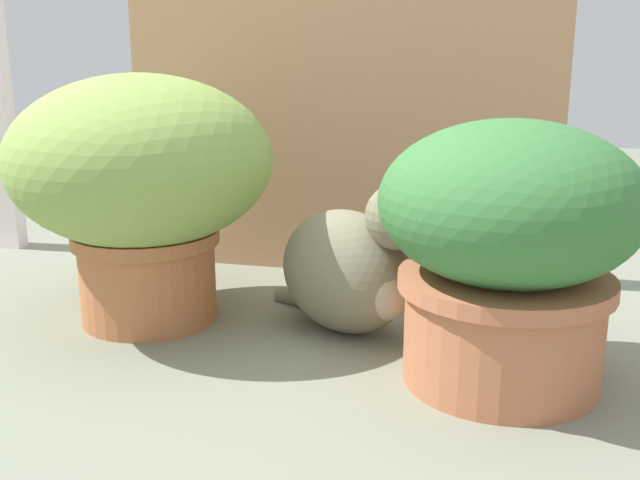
{
  "coord_description": "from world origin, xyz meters",
  "views": [
    {
      "loc": [
        0.41,
        -1.04,
        0.49
      ],
      "look_at": [
        0.12,
        0.11,
        0.18
      ],
      "focal_mm": 41.24,
      "sensor_mm": 36.0,
      "label": 1
    }
  ],
  "objects_px": {
    "grass_planter": "(142,177)",
    "cat": "(353,267)",
    "leafy_planter": "(508,243)",
    "mushroom_ornament_red": "(117,281)"
  },
  "relations": [
    {
      "from": "grass_planter",
      "to": "cat",
      "type": "height_order",
      "value": "grass_planter"
    },
    {
      "from": "cat",
      "to": "leafy_planter",
      "type": "bearing_deg",
      "value": -28.61
    },
    {
      "from": "mushroom_ornament_red",
      "to": "cat",
      "type": "bearing_deg",
      "value": 14.49
    },
    {
      "from": "leafy_planter",
      "to": "mushroom_ornament_red",
      "type": "relative_size",
      "value": 2.84
    },
    {
      "from": "grass_planter",
      "to": "mushroom_ornament_red",
      "type": "height_order",
      "value": "grass_planter"
    },
    {
      "from": "grass_planter",
      "to": "leafy_planter",
      "type": "bearing_deg",
      "value": -10.41
    },
    {
      "from": "leafy_planter",
      "to": "mushroom_ornament_red",
      "type": "distance_m",
      "value": 0.67
    },
    {
      "from": "grass_planter",
      "to": "cat",
      "type": "xyz_separation_m",
      "value": [
        0.38,
        0.02,
        -0.15
      ]
    },
    {
      "from": "grass_planter",
      "to": "leafy_planter",
      "type": "distance_m",
      "value": 0.65
    },
    {
      "from": "leafy_planter",
      "to": "mushroom_ornament_red",
      "type": "xyz_separation_m",
      "value": [
        -0.66,
        0.04,
        -0.12
      ]
    }
  ]
}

